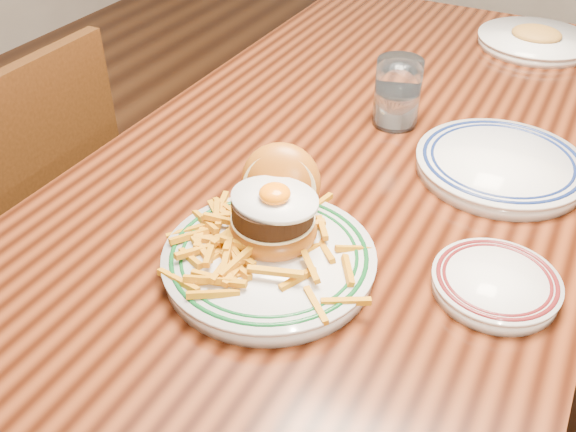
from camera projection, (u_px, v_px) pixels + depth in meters
The scene contains 8 objects.
floor at pixel (348, 391), 1.65m from camera, with size 6.00×6.00×0.00m, color black.
table at pixel (367, 177), 1.26m from camera, with size 0.85×1.60×0.75m.
chair_left at pixel (26, 222), 1.46m from camera, with size 0.41×0.41×0.88m.
main_plate at pixel (271, 240), 0.90m from camera, with size 0.30×0.32×0.14m.
side_plate at pixel (496, 283), 0.86m from camera, with size 0.17×0.17×0.03m.
rear_plate at pixel (501, 164), 1.10m from camera, with size 0.29×0.29×0.03m.
water_glass at pixel (397, 96), 1.21m from camera, with size 0.09×0.09×0.13m.
far_plate at pixel (535, 40), 1.55m from camera, with size 0.27×0.27×0.05m.
Camera 1 is at (0.35, -1.00, 1.36)m, focal length 40.00 mm.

